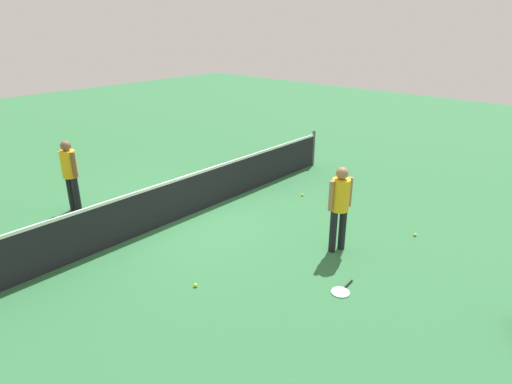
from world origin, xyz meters
TOP-DOWN VIEW (x-y plane):
  - ground_plane at (0.00, 0.00)m, footprint 40.00×40.00m
  - court_net at (0.00, 0.00)m, footprint 10.09×0.09m
  - player_near_side at (0.91, -3.40)m, footprint 0.52×0.44m
  - player_far_side at (-1.57, 2.15)m, footprint 0.38×0.53m
  - tennis_racket_near_player at (-0.26, -4.23)m, footprint 0.59×0.33m
  - tennis_racket_far_player at (-2.47, 1.78)m, footprint 0.52×0.54m
  - tennis_ball_near_player at (-1.77, -2.31)m, footprint 0.07×0.07m
  - tennis_ball_by_net at (2.48, -4.32)m, footprint 0.07×0.07m
  - tennis_ball_midcourt at (2.72, -1.27)m, footprint 0.07×0.07m

SIDE VIEW (x-z plane):
  - ground_plane at x=0.00m, z-range 0.00..0.00m
  - tennis_racket_near_player at x=-0.26m, z-range 0.00..0.03m
  - tennis_racket_far_player at x=-2.47m, z-range 0.00..0.03m
  - tennis_ball_near_player at x=-1.77m, z-range 0.00..0.07m
  - tennis_ball_by_net at x=2.48m, z-range 0.00..0.07m
  - tennis_ball_midcourt at x=2.72m, z-range 0.00..0.07m
  - court_net at x=0.00m, z-range -0.03..1.04m
  - player_near_side at x=0.91m, z-range 0.16..1.86m
  - player_far_side at x=-1.57m, z-range 0.16..1.86m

